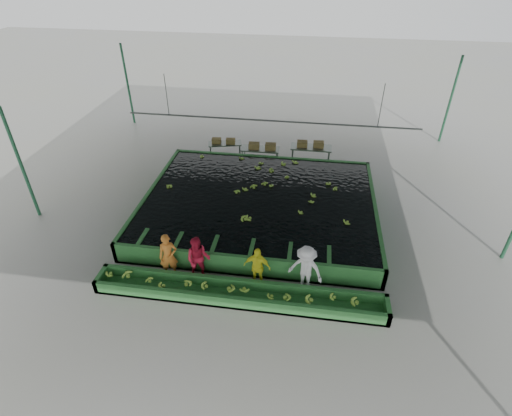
# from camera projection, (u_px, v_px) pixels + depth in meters

# --- Properties ---
(ground) EXTENTS (80.00, 80.00, 0.00)m
(ground) POSITION_uv_depth(u_px,v_px,m) (254.00, 234.00, 16.63)
(ground) COLOR gray
(ground) RESTS_ON ground
(shed_roof) EXTENTS (20.00, 22.00, 0.04)m
(shed_roof) POSITION_uv_depth(u_px,v_px,m) (254.00, 121.00, 13.80)
(shed_roof) COLOR slate
(shed_roof) RESTS_ON shed_posts
(shed_posts) EXTENTS (20.00, 22.00, 5.00)m
(shed_posts) POSITION_uv_depth(u_px,v_px,m) (254.00, 183.00, 15.21)
(shed_posts) COLOR #266240
(shed_posts) RESTS_ON ground
(flotation_tank) EXTENTS (10.00, 8.00, 0.90)m
(flotation_tank) POSITION_uv_depth(u_px,v_px,m) (259.00, 206.00, 17.60)
(flotation_tank) COLOR #2C6F30
(flotation_tank) RESTS_ON ground
(tank_water) EXTENTS (9.70, 7.70, 0.00)m
(tank_water) POSITION_uv_depth(u_px,v_px,m) (259.00, 198.00, 17.37)
(tank_water) COLOR black
(tank_water) RESTS_ON flotation_tank
(sorting_trough) EXTENTS (10.00, 1.00, 0.50)m
(sorting_trough) POSITION_uv_depth(u_px,v_px,m) (238.00, 294.00, 13.55)
(sorting_trough) COLOR #2C6F30
(sorting_trough) RESTS_ON ground
(cableway_rail) EXTENTS (0.08, 0.08, 14.00)m
(cableway_rail) POSITION_uv_depth(u_px,v_px,m) (270.00, 121.00, 19.01)
(cableway_rail) COLOR #59605B
(cableway_rail) RESTS_ON shed_roof
(rail_hanger_left) EXTENTS (0.04, 0.04, 2.00)m
(rail_hanger_left) POSITION_uv_depth(u_px,v_px,m) (167.00, 95.00, 19.05)
(rail_hanger_left) COLOR #59605B
(rail_hanger_left) RESTS_ON shed_roof
(rail_hanger_right) EXTENTS (0.04, 0.04, 2.00)m
(rail_hanger_right) POSITION_uv_depth(u_px,v_px,m) (381.00, 106.00, 17.83)
(rail_hanger_right) COLOR #59605B
(rail_hanger_right) RESTS_ON shed_roof
(worker_a) EXTENTS (0.76, 0.62, 1.79)m
(worker_a) POSITION_uv_depth(u_px,v_px,m) (168.00, 256.00, 14.16)
(worker_a) COLOR orange
(worker_a) RESTS_ON ground
(worker_b) EXTENTS (0.94, 0.77, 1.80)m
(worker_b) POSITION_uv_depth(u_px,v_px,m) (198.00, 259.00, 14.03)
(worker_b) COLOR red
(worker_b) RESTS_ON ground
(worker_c) EXTENTS (0.98, 0.48, 1.63)m
(worker_c) POSITION_uv_depth(u_px,v_px,m) (257.00, 267.00, 13.82)
(worker_c) COLOR #F9F727
(worker_c) RESTS_ON ground
(worker_d) EXTENTS (1.36, 1.03, 1.87)m
(worker_d) POSITION_uv_depth(u_px,v_px,m) (306.00, 269.00, 13.55)
(worker_d) COLOR white
(worker_d) RESTS_ON ground
(packing_table_left) EXTENTS (1.93, 1.14, 0.82)m
(packing_table_left) POSITION_uv_depth(u_px,v_px,m) (225.00, 150.00, 22.26)
(packing_table_left) COLOR #59605B
(packing_table_left) RESTS_ON ground
(packing_table_mid) EXTENTS (2.03, 0.83, 0.92)m
(packing_table_mid) POSITION_uv_depth(u_px,v_px,m) (260.00, 156.00, 21.50)
(packing_table_mid) COLOR #59605B
(packing_table_mid) RESTS_ON ground
(packing_table_right) EXTENTS (2.16, 0.87, 0.98)m
(packing_table_right) POSITION_uv_depth(u_px,v_px,m) (311.00, 155.00, 21.54)
(packing_table_right) COLOR #59605B
(packing_table_right) RESTS_ON ground
(box_stack_left) EXTENTS (1.29, 0.46, 0.27)m
(box_stack_left) POSITION_uv_depth(u_px,v_px,m) (224.00, 143.00, 21.99)
(box_stack_left) COLOR brown
(box_stack_left) RESTS_ON packing_table_left
(box_stack_mid) EXTENTS (1.45, 0.45, 0.31)m
(box_stack_mid) POSITION_uv_depth(u_px,v_px,m) (262.00, 149.00, 21.20)
(box_stack_mid) COLOR brown
(box_stack_mid) RESTS_ON packing_table_mid
(box_stack_right) EXTENTS (1.43, 0.46, 0.30)m
(box_stack_right) POSITION_uv_depth(u_px,v_px,m) (310.00, 147.00, 21.28)
(box_stack_right) COLOR brown
(box_stack_right) RESTS_ON packing_table_right
(floating_bananas) EXTENTS (8.34, 5.69, 0.11)m
(floating_bananas) POSITION_uv_depth(u_px,v_px,m) (262.00, 188.00, 18.02)
(floating_bananas) COLOR #8FC33D
(floating_bananas) RESTS_ON tank_water
(trough_bananas) EXTENTS (9.20, 0.61, 0.12)m
(trough_bananas) POSITION_uv_depth(u_px,v_px,m) (238.00, 290.00, 13.47)
(trough_bananas) COLOR #8FC33D
(trough_bananas) RESTS_ON sorting_trough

